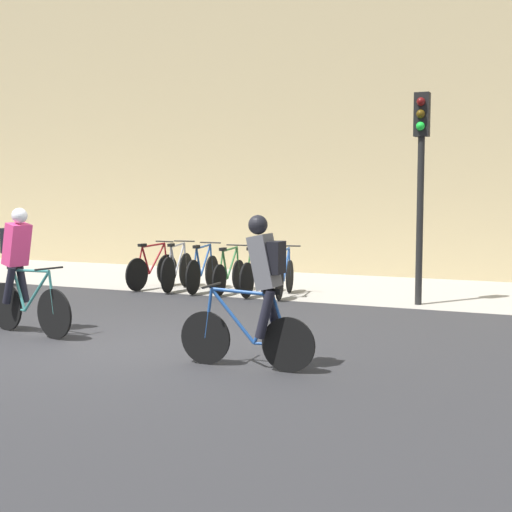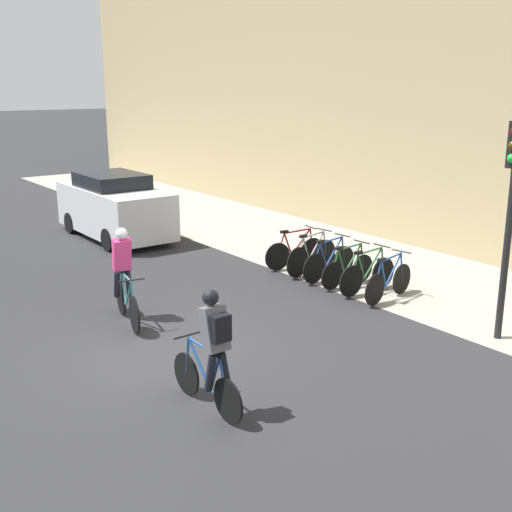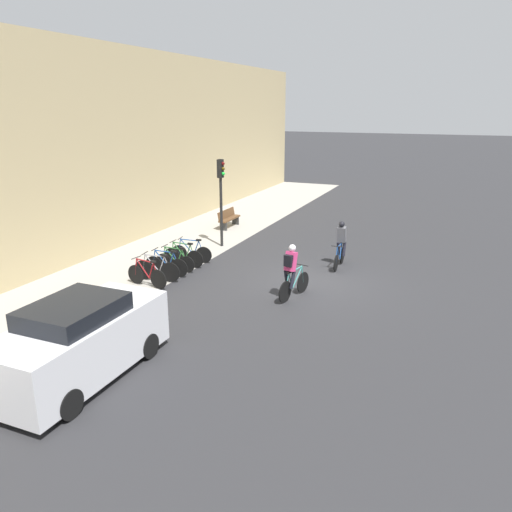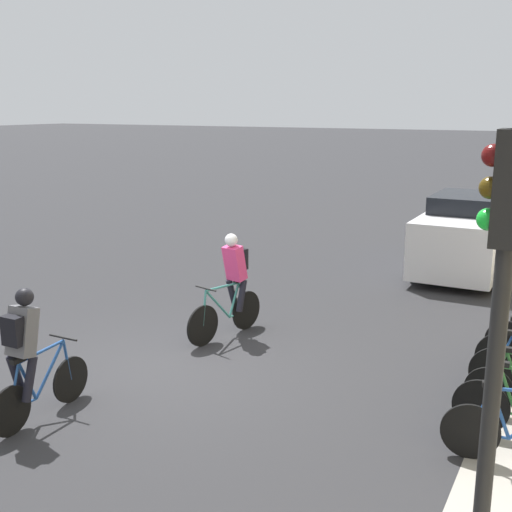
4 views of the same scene
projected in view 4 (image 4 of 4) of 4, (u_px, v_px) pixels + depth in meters
ground at (164, 368)px, 9.71m from camera, size 200.00×200.00×0.00m
cyclist_pink at (232, 282)px, 10.93m from camera, size 1.74×0.58×1.79m
cyclist_grey at (28, 352)px, 7.82m from camera, size 1.65×0.46×1.75m
traffic_light_pole at (499, 304)px, 4.30m from camera, size 0.26×0.30×3.74m
parked_car at (467, 235)px, 15.14m from camera, size 4.30×1.84×1.85m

